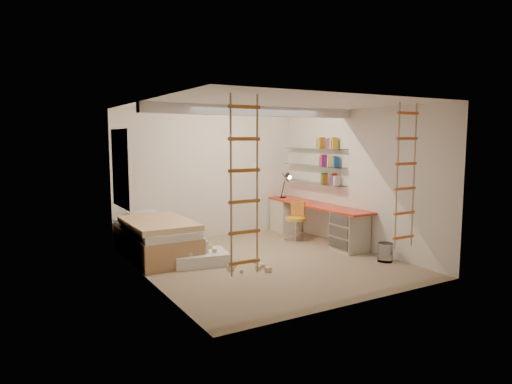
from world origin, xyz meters
TOP-DOWN VIEW (x-y plane):
  - floor at (0.00, 0.00)m, footprint 4.50×4.50m
  - ceiling_beam at (0.00, 0.30)m, footprint 4.00×0.18m
  - window_frame at (-1.97, 1.50)m, footprint 0.06×1.15m
  - window_blind at (-1.93, 1.50)m, footprint 0.02×1.00m
  - rope_ladder_left at (-1.35, -1.75)m, footprint 0.41×0.04m
  - rope_ladder_right at (1.35, -1.75)m, footprint 0.41×0.04m
  - waste_bin at (1.75, -1.02)m, footprint 0.25×0.25m
  - desk at (1.72, 0.86)m, footprint 0.56×2.80m
  - shelves at (1.87, 1.13)m, footprint 0.25×1.80m
  - bed at (-1.48, 1.23)m, footprint 1.02×2.00m
  - task_lamp at (1.67, 1.82)m, footprint 0.14×0.36m
  - swivel_chair at (1.32, 0.97)m, footprint 0.62×0.62m
  - play_platform at (-1.04, 0.47)m, footprint 1.00×0.84m
  - toy_blocks at (-0.72, 0.07)m, footprint 1.11×1.19m
  - books at (1.87, 1.13)m, footprint 0.14×0.70m

SIDE VIEW (x-z plane):
  - floor at x=0.00m, z-range 0.00..0.00m
  - play_platform at x=-1.04m, z-range -0.04..0.35m
  - waste_bin at x=1.75m, z-range 0.00..0.32m
  - toy_blocks at x=-0.72m, z-range -0.13..0.54m
  - swivel_chair at x=1.32m, z-range -0.11..0.70m
  - bed at x=-1.48m, z-range -0.02..0.67m
  - desk at x=1.72m, z-range 0.03..0.78m
  - task_lamp at x=1.67m, z-range 0.85..1.42m
  - shelves at x=1.87m, z-range 1.14..1.86m
  - rope_ladder_left at x=-1.35m, z-range 0.45..2.58m
  - rope_ladder_right at x=1.35m, z-range 0.45..2.58m
  - window_frame at x=-1.97m, z-range 0.88..2.23m
  - window_blind at x=-1.93m, z-range 0.95..2.15m
  - books at x=1.87m, z-range 1.20..2.12m
  - ceiling_beam at x=0.00m, z-range 2.44..2.60m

